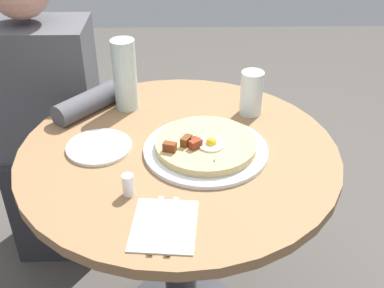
# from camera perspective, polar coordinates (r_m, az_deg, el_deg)

# --- Properties ---
(dining_table) EXTENTS (0.87, 0.87, 0.71)m
(dining_table) POSITION_cam_1_polar(r_m,az_deg,el_deg) (1.40, -1.53, -6.29)
(dining_table) COLOR olive
(dining_table) RESTS_ON ground_plane
(person_seated) EXTENTS (0.52, 0.44, 1.14)m
(person_seated) POSITION_cam_1_polar(r_m,az_deg,el_deg) (1.82, -16.80, 0.90)
(person_seated) COLOR #2D2D33
(person_seated) RESTS_ON ground_plane
(pizza_plate) EXTENTS (0.34, 0.34, 0.01)m
(pizza_plate) POSITION_cam_1_polar(r_m,az_deg,el_deg) (1.28, 1.65, -0.70)
(pizza_plate) COLOR white
(pizza_plate) RESTS_ON dining_table
(breakfast_pizza) EXTENTS (0.27, 0.27, 0.05)m
(breakfast_pizza) POSITION_cam_1_polar(r_m,az_deg,el_deg) (1.27, 1.61, -0.06)
(breakfast_pizza) COLOR tan
(breakfast_pizza) RESTS_ON pizza_plate
(bread_plate) EXTENTS (0.18, 0.18, 0.01)m
(bread_plate) POSITION_cam_1_polar(r_m,az_deg,el_deg) (1.32, -11.08, -0.35)
(bread_plate) COLOR white
(bread_plate) RESTS_ON dining_table
(napkin) EXTENTS (0.15, 0.18, 0.00)m
(napkin) POSITION_cam_1_polar(r_m,az_deg,el_deg) (1.06, -3.35, -9.69)
(napkin) COLOR white
(napkin) RESTS_ON dining_table
(fork) EXTENTS (0.03, 0.18, 0.00)m
(fork) POSITION_cam_1_polar(r_m,az_deg,el_deg) (1.06, -4.34, -9.46)
(fork) COLOR silver
(fork) RESTS_ON napkin
(knife) EXTENTS (0.03, 0.18, 0.00)m
(knife) POSITION_cam_1_polar(r_m,az_deg,el_deg) (1.05, -2.37, -9.57)
(knife) COLOR silver
(knife) RESTS_ON napkin
(water_glass) EXTENTS (0.07, 0.07, 0.14)m
(water_glass) POSITION_cam_1_polar(r_m,az_deg,el_deg) (1.45, 7.14, 6.07)
(water_glass) COLOR silver
(water_glass) RESTS_ON dining_table
(water_bottle) EXTENTS (0.07, 0.07, 0.22)m
(water_bottle) POSITION_cam_1_polar(r_m,az_deg,el_deg) (1.46, -8.03, 8.19)
(water_bottle) COLOR silver
(water_bottle) RESTS_ON dining_table
(salt_shaker) EXTENTS (0.03, 0.03, 0.06)m
(salt_shaker) POSITION_cam_1_polar(r_m,az_deg,el_deg) (1.13, -7.66, -4.90)
(salt_shaker) COLOR white
(salt_shaker) RESTS_ON dining_table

